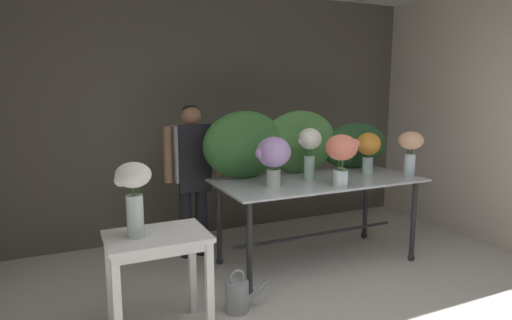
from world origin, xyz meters
name	(u,v)px	position (x,y,z in m)	size (l,w,h in m)	color
ground_plane	(279,281)	(0.00, 1.62, 0.00)	(7.12, 7.12, 0.00)	beige
wall_back	(216,115)	(0.00, 3.24, 1.40)	(5.23, 0.12, 2.80)	#5B564C
wall_right	(492,117)	(2.62, 1.62, 1.40)	(0.12, 3.36, 2.80)	beige
display_table_glass	(318,192)	(0.54, 1.85, 0.72)	(1.98, 0.93, 0.85)	silver
side_table_white	(157,250)	(-1.15, 1.22, 0.62)	(0.68, 0.50, 0.74)	white
florist	(192,166)	(-0.51, 2.52, 0.95)	(0.57, 0.24, 1.55)	#232328
foliage_backdrop	(295,144)	(0.48, 2.19, 1.15)	(2.15, 0.30, 0.65)	#387033
vase_coral_peonies	(342,153)	(0.55, 1.49, 1.15)	(0.31, 0.28, 0.47)	silver
vase_lilac_roses	(273,155)	(0.00, 1.76, 1.13)	(0.33, 0.31, 0.45)	silver
vase_peach_carnations	(411,147)	(1.42, 1.57, 1.14)	(0.25, 0.24, 0.45)	silver
vase_ivory_snapdragons	(310,146)	(0.45, 1.87, 1.17)	(0.23, 0.22, 0.50)	silver
vase_sunset_anemones	(368,147)	(1.17, 1.90, 1.11)	(0.25, 0.25, 0.42)	silver
vase_white_roses_tall	(133,190)	(-1.29, 1.22, 1.06)	(0.24, 0.23, 0.50)	silver
watering_can	(238,296)	(-0.53, 1.29, 0.13)	(0.35, 0.18, 0.34)	#999EA3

